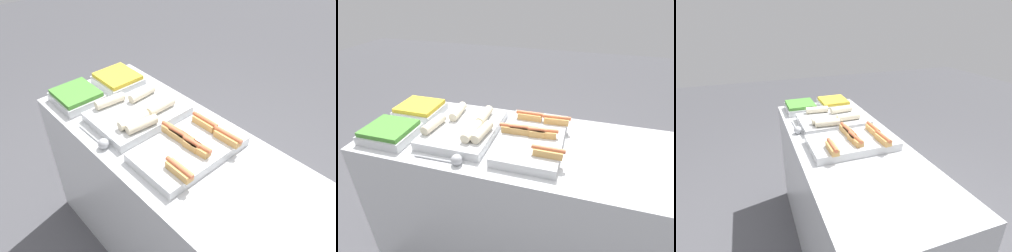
# 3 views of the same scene
# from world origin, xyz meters

# --- Properties ---
(ground_plane) EXTENTS (12.00, 12.00, 0.00)m
(ground_plane) POSITION_xyz_m (0.00, 0.00, 0.00)
(ground_plane) COLOR #4C4C51
(counter) EXTENTS (1.75, 0.68, 0.94)m
(counter) POSITION_xyz_m (0.00, 0.00, 0.47)
(counter) COLOR silver
(counter) RESTS_ON ground_plane
(tray_hotdogs) EXTENTS (0.36, 0.53, 0.10)m
(tray_hotdogs) POSITION_xyz_m (0.06, 0.00, 0.98)
(tray_hotdogs) COLOR silver
(tray_hotdogs) RESTS_ON counter
(tray_wraps) EXTENTS (0.36, 0.49, 0.10)m
(tray_wraps) POSITION_xyz_m (-0.33, -0.00, 0.98)
(tray_wraps) COLOR silver
(tray_wraps) RESTS_ON counter
(tray_side_front) EXTENTS (0.26, 0.24, 0.07)m
(tray_side_front) POSITION_xyz_m (-0.69, -0.17, 0.98)
(tray_side_front) COLOR silver
(tray_side_front) RESTS_ON counter
(tray_side_back) EXTENTS (0.26, 0.24, 0.07)m
(tray_side_back) POSITION_xyz_m (-0.69, 0.12, 0.98)
(tray_side_back) COLOR silver
(tray_side_back) RESTS_ON counter
(serving_spoon_near) EXTENTS (0.26, 0.05, 0.05)m
(serving_spoon_near) POSITION_xyz_m (-0.26, -0.28, 0.97)
(serving_spoon_near) COLOR #B2B5BA
(serving_spoon_near) RESTS_ON counter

